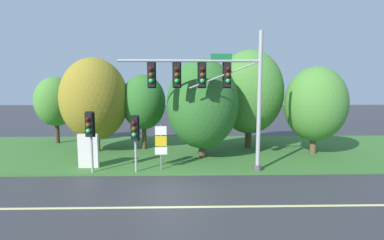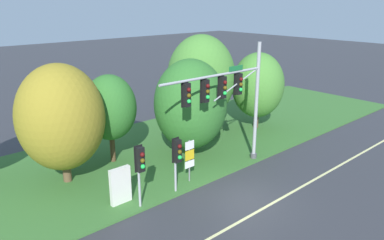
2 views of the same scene
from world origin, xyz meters
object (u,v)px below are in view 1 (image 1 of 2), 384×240
object	(u,v)px
traffic_signal_mast	(213,85)
route_sign_post	(161,143)
tree_behind_signpost	(144,102)
tree_mid_verge	(202,104)
tree_nearest_road	(56,102)
tree_right_far	(315,104)
info_kiosk	(88,151)
tree_left_of_mast	(95,99)
pedestrian_signal_near_kerb	(135,132)
tree_tall_centre	(249,92)
pedestrian_signal_further_along	(90,129)

from	to	relation	value
traffic_signal_mast	route_sign_post	bearing A→B (deg)	174.13
tree_behind_signpost	tree_mid_verge	world-z (taller)	tree_mid_verge
tree_nearest_road	tree_right_far	distance (m)	19.99
tree_behind_signpost	info_kiosk	size ratio (longest dim) A/B	2.90
tree_left_of_mast	tree_right_far	bearing A→B (deg)	-3.82
pedestrian_signal_near_kerb	tree_tall_centre	distance (m)	9.93
tree_left_of_mast	route_sign_post	bearing A→B (deg)	-42.03
pedestrian_signal_near_kerb	tree_right_far	size ratio (longest dim) A/B	0.51
traffic_signal_mast	pedestrian_signal_further_along	bearing A→B (deg)	-177.42
route_sign_post	info_kiosk	xyz separation A→B (m)	(-4.11, 0.50, -0.53)
tree_nearest_road	pedestrian_signal_further_along	bearing A→B (deg)	-54.94
tree_nearest_road	tree_mid_verge	world-z (taller)	tree_mid_verge
pedestrian_signal_near_kerb	tree_tall_centre	bearing A→B (deg)	39.88
tree_tall_centre	tree_left_of_mast	bearing A→B (deg)	-174.33
tree_tall_centre	info_kiosk	bearing A→B (deg)	-153.10
pedestrian_signal_near_kerb	tree_behind_signpost	size ratio (longest dim) A/B	0.55
tree_behind_signpost	info_kiosk	world-z (taller)	tree_behind_signpost
pedestrian_signal_further_along	route_sign_post	size ratio (longest dim) A/B	1.32
pedestrian_signal_further_along	tree_tall_centre	distance (m)	11.73
route_sign_post	tree_right_far	distance (m)	10.94
tree_nearest_road	tree_left_of_mast	bearing A→B (deg)	-35.94
info_kiosk	tree_behind_signpost	bearing A→B (deg)	63.95
tree_nearest_road	tree_behind_signpost	bearing A→B (deg)	-17.64
traffic_signal_mast	tree_behind_signpost	size ratio (longest dim) A/B	1.37
tree_left_of_mast	tree_mid_verge	world-z (taller)	tree_left_of_mast
pedestrian_signal_further_along	tree_tall_centre	size ratio (longest dim) A/B	0.44
tree_tall_centre	tree_right_far	bearing A→B (deg)	-28.04
tree_tall_centre	tree_right_far	size ratio (longest dim) A/B	1.24
pedestrian_signal_near_kerb	pedestrian_signal_further_along	xyz separation A→B (m)	(-2.29, -0.04, 0.18)
tree_behind_signpost	tree_nearest_road	bearing A→B (deg)	162.36
tree_nearest_road	info_kiosk	bearing A→B (deg)	-53.76
tree_tall_centre	tree_nearest_road	bearing A→B (deg)	172.64
pedestrian_signal_further_along	tree_nearest_road	size ratio (longest dim) A/B	0.59
traffic_signal_mast	tree_behind_signpost	distance (m)	7.27
traffic_signal_mast	tree_left_of_mast	size ratio (longest dim) A/B	1.14
traffic_signal_mast	tree_nearest_road	world-z (taller)	traffic_signal_mast
tree_nearest_road	traffic_signal_mast	bearing A→B (deg)	-33.32
pedestrian_signal_near_kerb	tree_left_of_mast	size ratio (longest dim) A/B	0.46
info_kiosk	tree_nearest_road	bearing A→B (deg)	126.24
tree_behind_signpost	tree_tall_centre	world-z (taller)	tree_tall_centre
pedestrian_signal_further_along	info_kiosk	world-z (taller)	pedestrian_signal_further_along
pedestrian_signal_near_kerb	tree_tall_centre	xyz separation A→B (m)	(7.45, 6.23, 2.04)
pedestrian_signal_near_kerb	tree_left_of_mast	distance (m)	6.55
traffic_signal_mast	tree_behind_signpost	bearing A→B (deg)	129.15
pedestrian_signal_further_along	tree_tall_centre	bearing A→B (deg)	32.78
tree_left_of_mast	tree_tall_centre	world-z (taller)	tree_tall_centre
route_sign_post	tree_tall_centre	bearing A→B (deg)	42.82
tree_behind_signpost	tree_mid_verge	xyz separation A→B (m)	(4.18, -2.62, -0.02)
tree_behind_signpost	tree_left_of_mast	bearing A→B (deg)	-168.12
tree_nearest_road	info_kiosk	distance (m)	9.29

